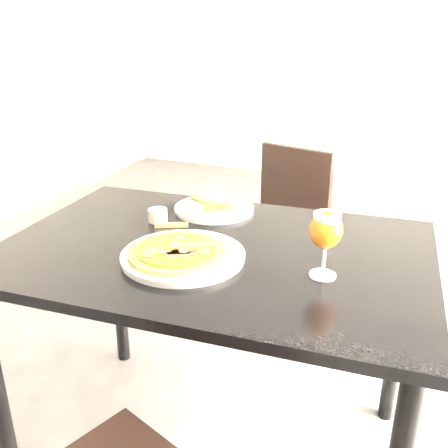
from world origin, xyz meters
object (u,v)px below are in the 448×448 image
at_px(beer_glass, 326,230).
at_px(chair_far, 280,231).
at_px(dining_table, 214,275).
at_px(pizza, 177,251).

bearing_deg(beer_glass, chair_far, 111.80).
distance_m(dining_table, beer_glass, 0.39).
distance_m(dining_table, pizza, 0.17).
height_order(dining_table, chair_far, chair_far).
height_order(chair_far, pizza, chair_far).
bearing_deg(pizza, dining_table, 64.52).
bearing_deg(dining_table, pizza, -119.27).
bearing_deg(dining_table, beer_glass, -13.86).
xyz_separation_m(chair_far, pizza, (-0.00, -0.99, 0.32)).
relative_size(chair_far, pizza, 3.15).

